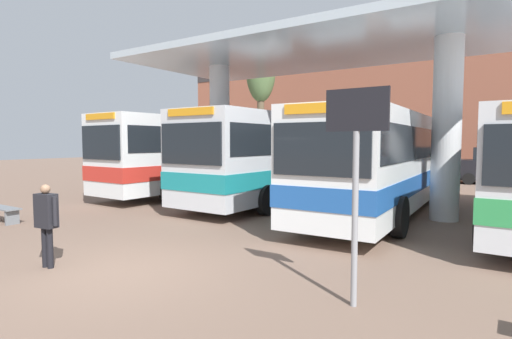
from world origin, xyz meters
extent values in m
plane|color=#755B4C|center=(0.00, 0.00, 0.00)|extent=(100.00, 100.00, 0.00)
cube|color=brown|center=(0.00, 25.27, 5.24)|extent=(40.00, 0.50, 10.47)
cube|color=#332D2D|center=(0.00, 25.27, 9.27)|extent=(40.00, 0.58, 2.40)
cylinder|color=silver|center=(-4.31, 8.54, 2.74)|extent=(0.82, 0.82, 5.48)
cylinder|color=silver|center=(4.31, 8.54, 2.74)|extent=(0.82, 0.82, 5.48)
cube|color=#A8B7C1|center=(0.00, 8.54, 5.60)|extent=(13.63, 6.83, 0.24)
cube|color=white|center=(-6.29, 10.14, 1.88)|extent=(2.76, 11.58, 3.08)
cube|color=black|center=(-6.29, 10.14, 2.47)|extent=(2.78, 11.12, 0.99)
cube|color=red|center=(-6.29, 10.14, 1.19)|extent=(2.80, 11.62, 0.55)
cube|color=black|center=(-6.47, 4.35, 2.35)|extent=(2.21, 0.13, 1.23)
cube|color=orange|center=(-6.47, 4.35, 3.29)|extent=(1.68, 0.10, 0.22)
cylinder|color=black|center=(-7.60, 6.61, 0.53)|extent=(0.31, 1.06, 1.06)
cylinder|color=black|center=(-5.20, 6.53, 0.53)|extent=(0.31, 1.06, 1.06)
cylinder|color=black|center=(-7.39, 13.34, 0.53)|extent=(0.31, 1.06, 1.06)
cylinder|color=black|center=(-4.99, 13.26, 0.53)|extent=(0.31, 1.06, 1.06)
cube|color=silver|center=(-1.82, 9.79, 1.86)|extent=(2.82, 11.29, 3.07)
cube|color=black|center=(-1.82, 9.79, 2.44)|extent=(2.85, 10.84, 0.98)
cube|color=teal|center=(-1.82, 9.79, 1.17)|extent=(2.86, 11.33, 0.55)
cube|color=black|center=(-1.95, 4.15, 2.32)|extent=(2.36, 0.11, 1.23)
cube|color=orange|center=(-1.95, 4.15, 3.25)|extent=(1.79, 0.09, 0.22)
cylinder|color=black|center=(-3.18, 6.34, 0.49)|extent=(0.30, 0.99, 0.99)
cylinder|color=black|center=(-0.62, 6.28, 0.49)|extent=(0.30, 0.99, 0.99)
cylinder|color=black|center=(-3.03, 12.91, 0.49)|extent=(0.30, 0.99, 0.99)
cylinder|color=black|center=(-0.47, 12.85, 0.49)|extent=(0.30, 0.99, 0.99)
cube|color=white|center=(2.43, 9.11, 1.78)|extent=(2.71, 11.81, 2.89)
cube|color=black|center=(2.43, 9.11, 2.33)|extent=(2.74, 11.34, 0.93)
cube|color=#1E519E|center=(2.43, 9.11, 1.13)|extent=(2.75, 11.85, 0.52)
cube|color=black|center=(2.59, 3.21, 2.22)|extent=(2.21, 0.12, 1.16)
cube|color=orange|center=(2.59, 3.21, 3.09)|extent=(1.68, 0.09, 0.22)
cylinder|color=black|center=(1.33, 5.44, 0.52)|extent=(0.31, 1.04, 1.04)
cylinder|color=black|center=(3.73, 5.50, 0.52)|extent=(0.31, 1.04, 1.04)
cylinder|color=black|center=(1.14, 12.31, 0.52)|extent=(0.31, 1.04, 1.04)
cylinder|color=black|center=(3.55, 12.37, 0.52)|extent=(0.31, 1.04, 1.04)
cylinder|color=black|center=(5.50, 5.55, 0.53)|extent=(0.29, 1.06, 1.05)
cylinder|color=black|center=(5.55, 11.43, 0.53)|extent=(0.29, 1.06, 1.05)
cube|color=slate|center=(-6.57, 1.01, 0.44)|extent=(1.58, 0.44, 0.04)
cube|color=slate|center=(-5.94, 1.01, 0.21)|extent=(0.07, 0.37, 0.42)
cylinder|color=gray|center=(4.19, 0.86, 1.26)|extent=(0.09, 0.09, 2.52)
cube|color=black|center=(4.19, 0.86, 2.82)|extent=(0.90, 0.06, 0.60)
cylinder|color=black|center=(-1.32, -0.59, 0.38)|extent=(0.12, 0.12, 0.77)
cylinder|color=black|center=(-1.18, -0.58, 0.38)|extent=(0.12, 0.12, 0.77)
cube|color=black|center=(-1.25, -0.59, 1.09)|extent=(0.44, 0.27, 0.64)
sphere|color=#89664C|center=(-1.25, -0.59, 1.49)|extent=(0.18, 0.18, 0.18)
cylinder|color=black|center=(-1.50, -0.61, 1.09)|extent=(0.09, 0.09, 0.54)
cylinder|color=black|center=(-1.00, -0.56, 1.09)|extent=(0.09, 0.09, 0.54)
cylinder|color=brown|center=(-7.23, 16.31, 2.86)|extent=(0.44, 0.44, 5.72)
ellipsoid|color=#516B3D|center=(-7.23, 16.31, 6.83)|extent=(1.84, 1.84, 4.05)
cube|color=black|center=(5.34, 21.16, 0.80)|extent=(4.52, 1.78, 1.14)
cube|color=#1E2328|center=(5.34, 21.16, 1.72)|extent=(2.50, 1.61, 0.70)
cylinder|color=black|center=(3.96, 22.04, 0.32)|extent=(0.65, 0.23, 0.65)
cylinder|color=black|center=(3.94, 20.33, 0.32)|extent=(0.65, 0.23, 0.65)
camera|label=1|loc=(6.09, -4.63, 2.37)|focal=28.00mm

